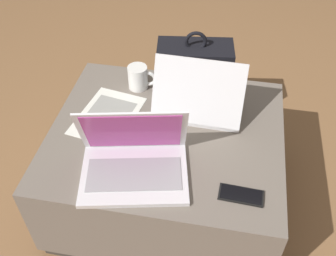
# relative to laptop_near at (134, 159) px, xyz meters

# --- Properties ---
(ground_plane) EXTENTS (14.00, 14.00, 0.00)m
(ground_plane) POSITION_rel_laptop_near_xyz_m (0.07, 0.20, -0.45)
(ground_plane) COLOR olive
(ottoman) EXTENTS (0.87, 0.75, 0.40)m
(ottoman) POSITION_rel_laptop_near_xyz_m (0.07, 0.20, -0.25)
(ottoman) COLOR #3D3832
(ottoman) RESTS_ON ground_plane
(laptop_near) EXTENTS (0.40, 0.32, 0.25)m
(laptop_near) POSITION_rel_laptop_near_xyz_m (0.00, 0.00, 0.00)
(laptop_near) COLOR silver
(laptop_near) RESTS_ON ottoman
(laptop_far) EXTENTS (0.34, 0.26, 0.24)m
(laptop_far) POSITION_rel_laptop_near_xyz_m (0.17, 0.34, -0.00)
(laptop_far) COLOR silver
(laptop_far) RESTS_ON ottoman
(cell_phone) EXTENTS (0.15, 0.07, 0.01)m
(cell_phone) POSITION_rel_laptop_near_xyz_m (0.36, -0.04, -0.05)
(cell_phone) COLOR black
(cell_phone) RESTS_ON ottoman
(backpack) EXTENTS (0.36, 0.25, 0.55)m
(backpack) POSITION_rel_laptop_near_xyz_m (0.11, 0.69, -0.22)
(backpack) COLOR black
(backpack) RESTS_ON ground_plane
(paper_sheet) EXTENTS (0.26, 0.33, 0.00)m
(paper_sheet) POSITION_rel_laptop_near_xyz_m (-0.17, 0.25, -0.05)
(paper_sheet) COLOR silver
(paper_sheet) RESTS_ON ottoman
(coffee_mug) EXTENTS (0.12, 0.08, 0.10)m
(coffee_mug) POSITION_rel_laptop_near_xyz_m (-0.09, 0.44, -0.00)
(coffee_mug) COLOR white
(coffee_mug) RESTS_ON ottoman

